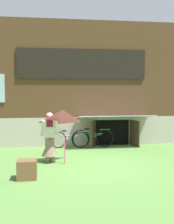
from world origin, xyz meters
TOP-DOWN VIEW (x-y plane):
  - ground_plane at (0.00, 0.00)m, footprint 60.00×60.00m
  - log_house at (0.00, 5.65)m, footprint 8.79×6.42m
  - person at (-1.35, 0.50)m, footprint 0.61×0.52m
  - kite at (-0.97, -0.13)m, footprint 1.06×1.20m
  - bicycle_green at (0.36, 2.58)m, footprint 1.70×0.08m
  - bicycle_silver at (-0.57, 2.62)m, footprint 1.55×0.22m
  - wooden_crate at (-1.96, -1.12)m, footprint 0.50×0.42m

SIDE VIEW (x-z plane):
  - ground_plane at x=0.00m, z-range 0.00..0.00m
  - wooden_crate at x=-1.96m, z-range 0.00..0.49m
  - bicycle_silver at x=-0.57m, z-range -0.01..0.70m
  - bicycle_green at x=0.36m, z-range -0.01..0.76m
  - person at x=-1.35m, z-range -0.13..1.46m
  - kite at x=-0.97m, z-range 0.49..2.02m
  - log_house at x=0.00m, z-range 0.00..5.11m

